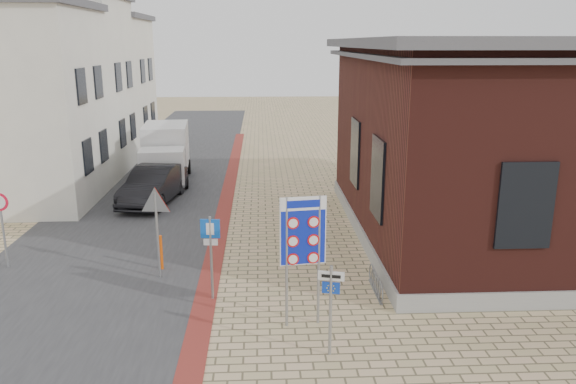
{
  "coord_description": "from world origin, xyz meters",
  "views": [
    {
      "loc": [
        -0.46,
        -11.89,
        6.67
      ],
      "look_at": [
        0.36,
        4.8,
        2.2
      ],
      "focal_mm": 35.0,
      "sensor_mm": 36.0,
      "label": 1
    }
  ],
  "objects_px": {
    "border_sign": "(303,233)",
    "sedan": "(154,185)",
    "parking_sign": "(211,244)",
    "box_truck": "(165,153)",
    "essen_sign": "(331,298)",
    "bollard": "(161,253)"
  },
  "relations": [
    {
      "from": "sedan",
      "to": "parking_sign",
      "type": "height_order",
      "value": "parking_sign"
    },
    {
      "from": "border_sign",
      "to": "parking_sign",
      "type": "distance_m",
      "value": 2.85
    },
    {
      "from": "sedan",
      "to": "essen_sign",
      "type": "height_order",
      "value": "essen_sign"
    },
    {
      "from": "box_truck",
      "to": "bollard",
      "type": "relative_size",
      "value": 4.94
    },
    {
      "from": "border_sign",
      "to": "sedan",
      "type": "bearing_deg",
      "value": 108.47
    },
    {
      "from": "border_sign",
      "to": "parking_sign",
      "type": "xyz_separation_m",
      "value": [
        -2.3,
        1.5,
        -0.78
      ]
    },
    {
      "from": "border_sign",
      "to": "bollard",
      "type": "height_order",
      "value": "border_sign"
    },
    {
      "from": "parking_sign",
      "to": "bollard",
      "type": "bearing_deg",
      "value": 134.25
    },
    {
      "from": "parking_sign",
      "to": "sedan",
      "type": "bearing_deg",
      "value": 114.23
    },
    {
      "from": "sedan",
      "to": "border_sign",
      "type": "distance_m",
      "value": 12.49
    },
    {
      "from": "sedan",
      "to": "border_sign",
      "type": "relative_size",
      "value": 1.46
    },
    {
      "from": "sedan",
      "to": "bollard",
      "type": "distance_m",
      "value": 7.63
    },
    {
      "from": "border_sign",
      "to": "parking_sign",
      "type": "relative_size",
      "value": 1.4
    },
    {
      "from": "sedan",
      "to": "parking_sign",
      "type": "relative_size",
      "value": 2.04
    },
    {
      "from": "box_truck",
      "to": "essen_sign",
      "type": "distance_m",
      "value": 17.51
    },
    {
      "from": "box_truck",
      "to": "border_sign",
      "type": "relative_size",
      "value": 1.65
    },
    {
      "from": "sedan",
      "to": "box_truck",
      "type": "bearing_deg",
      "value": 100.97
    },
    {
      "from": "border_sign",
      "to": "bollard",
      "type": "xyz_separation_m",
      "value": [
        -4.0,
        3.61,
        -1.8
      ]
    },
    {
      "from": "essen_sign",
      "to": "parking_sign",
      "type": "relative_size",
      "value": 0.9
    },
    {
      "from": "sedan",
      "to": "box_truck",
      "type": "xyz_separation_m",
      "value": [
        -0.09,
        3.91,
        0.63
      ]
    },
    {
      "from": "border_sign",
      "to": "bollard",
      "type": "distance_m",
      "value": 5.68
    },
    {
      "from": "sedan",
      "to": "bollard",
      "type": "bearing_deg",
      "value": -68.57
    }
  ]
}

